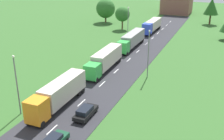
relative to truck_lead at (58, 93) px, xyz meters
name	(u,v)px	position (x,y,z in m)	size (l,w,h in m)	color
road	(105,81)	(2.50, 11.17, -2.18)	(10.00, 140.00, 0.06)	#2B2B30
lane_marking_centre	(100,86)	(2.50, 8.86, -2.15)	(0.16, 122.73, 0.01)	white
truck_lead	(58,93)	(0.00, 0.00, 0.00)	(2.59, 12.65, 3.74)	orange
truck_second	(105,60)	(0.15, 16.28, -0.02)	(2.77, 13.52, 3.79)	green
truck_third	(132,40)	(0.05, 32.94, -0.10)	(2.51, 14.24, 3.57)	green
truck_fourth	(152,25)	(0.32, 51.00, -0.13)	(2.63, 12.97, 3.57)	blue
car_second	(85,112)	(5.00, -1.14, -1.39)	(1.86, 4.49, 1.46)	black
lamppost_lead	(17,82)	(-3.95, -3.83, 2.63)	(0.36, 0.36, 8.71)	slate
lamppost_second	(148,52)	(8.92, 16.01, 2.76)	(0.36, 0.36, 8.97)	slate
lamppost_third	(128,21)	(-3.71, 40.49, 2.69)	(0.36, 0.36, 8.84)	slate
tree_oak	(106,9)	(-18.56, 58.85, 2.66)	(6.61, 6.61, 8.19)	#513823
tree_birch	(212,6)	(15.71, 69.60, 3.87)	(4.92, 4.92, 8.82)	#513823
tree_pine	(122,14)	(-9.33, 51.06, 2.58)	(4.60, 4.60, 7.12)	#513823
distant_building	(177,3)	(0.88, 88.07, 1.71)	(11.48, 12.04, 7.84)	brown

